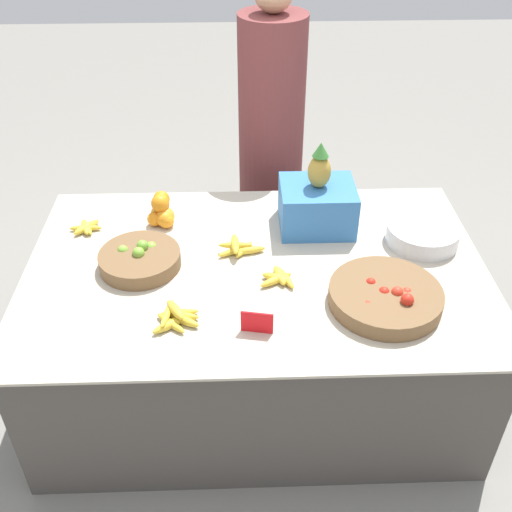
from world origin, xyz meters
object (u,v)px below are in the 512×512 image
object	(u,v)px
metal_bowl	(422,234)
vendor_person	(271,144)
lime_bowl	(140,259)
price_sign	(257,323)
produce_crate	(317,203)
tomato_basket	(385,296)

from	to	relation	value
metal_bowl	vendor_person	distance (m)	1.02
lime_bowl	vendor_person	bearing A→B (deg)	58.91
lime_bowl	vendor_person	size ratio (longest dim) A/B	0.21
lime_bowl	price_sign	size ratio (longest dim) A/B	2.88
lime_bowl	produce_crate	distance (m)	0.79
tomato_basket	vendor_person	bearing A→B (deg)	106.22
lime_bowl	vendor_person	world-z (taller)	vendor_person
vendor_person	produce_crate	bearing A→B (deg)	-76.83
metal_bowl	price_sign	world-z (taller)	price_sign
price_sign	metal_bowl	bearing A→B (deg)	46.95
price_sign	produce_crate	bearing A→B (deg)	77.62
metal_bowl	tomato_basket	bearing A→B (deg)	-121.53
tomato_basket	price_sign	distance (m)	0.50
lime_bowl	price_sign	distance (m)	0.61
metal_bowl	price_sign	distance (m)	0.90
price_sign	vendor_person	world-z (taller)	vendor_person
metal_bowl	vendor_person	world-z (taller)	vendor_person
lime_bowl	metal_bowl	bearing A→B (deg)	6.29
produce_crate	metal_bowl	bearing A→B (deg)	-17.87
price_sign	vendor_person	bearing A→B (deg)	95.43
tomato_basket	produce_crate	world-z (taller)	produce_crate
metal_bowl	vendor_person	size ratio (longest dim) A/B	0.19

